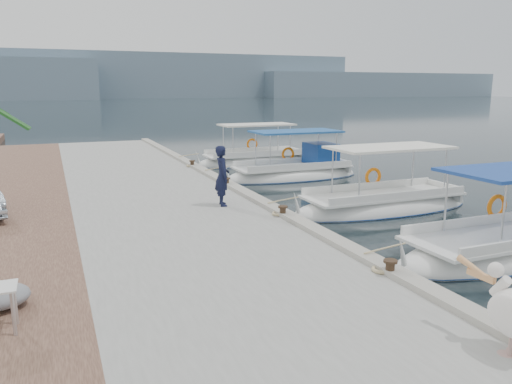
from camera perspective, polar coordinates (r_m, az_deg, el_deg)
ground at (r=13.54m, az=7.13°, el=-6.23°), size 400.00×400.00×0.00m
concrete_quay at (r=17.00m, az=-10.17°, el=-1.72°), size 6.00×40.00×0.50m
quay_curb at (r=17.70m, az=-1.39°, el=0.03°), size 0.44×40.00×0.12m
cobblestone_strip at (r=16.74m, az=-27.16°, el=-3.08°), size 4.00×40.00×0.50m
distant_hills at (r=215.74m, az=-12.99°, el=12.44°), size 330.00×60.00×18.00m
fishing_caique_c at (r=17.86m, az=14.26°, el=-1.66°), size 6.94×2.24×2.83m
fishing_caique_d at (r=23.59m, az=4.38°, el=2.07°), size 6.75×2.32×2.83m
fishing_caique_e at (r=27.85m, az=-0.24°, el=3.46°), size 6.73×2.16×2.83m
mooring_bollards at (r=14.48m, az=3.08°, el=-2.11°), size 0.28×20.28×0.33m
fisherman at (r=15.76m, az=-3.88°, el=1.86°), size 0.54×0.75×1.91m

